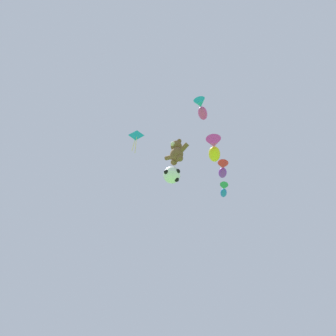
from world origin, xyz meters
The scene contains 7 objects.
teddy_bear_kite centered at (2.31, 4.65, 9.77)m, with size 1.62×0.71×1.65m.
soccer_ball_kite centered at (1.91, 4.71, 8.41)m, with size 0.95×0.95×0.88m.
fish_kite_magenta centered at (3.77, 5.54, 13.49)m, with size 1.22×1.65×0.71m.
fish_kite_goldfin centered at (2.79, 8.10, 12.51)m, with size 1.87×2.26×0.99m.
fish_kite_violet centered at (2.12, 10.19, 12.44)m, with size 1.47×1.70×0.76m.
fish_kite_cobalt centered at (0.57, 12.84, 12.82)m, with size 1.47×1.74×0.68m.
diamond_kite centered at (-1.72, 4.70, 14.58)m, with size 0.89×0.92×2.80m.
Camera 1 is at (7.47, -1.51, 0.92)m, focal length 24.00 mm.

